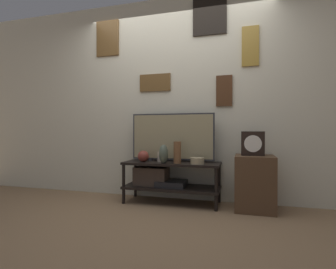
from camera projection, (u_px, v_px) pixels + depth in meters
name	position (u px, v px, depth m)	size (l,w,h in m)	color
ground_plane	(166.00, 209.00, 3.04)	(12.00, 12.00, 0.00)	#846647
wall_back	(177.00, 97.00, 3.53)	(6.40, 0.08, 2.70)	beige
media_console	(164.00, 177.00, 3.31)	(1.20, 0.43, 0.51)	black
television	(172.00, 137.00, 3.38)	(1.08, 0.05, 0.62)	#333338
vase_urn_stoneware	(164.00, 154.00, 3.15)	(0.11, 0.14, 0.23)	#4C5647
vase_round_glass	(143.00, 156.00, 3.31)	(0.14, 0.14, 0.14)	brown
vase_tall_ceramic	(177.00, 152.00, 3.15)	(0.09, 0.09, 0.26)	brown
vase_wide_bowl	(197.00, 161.00, 3.08)	(0.16, 0.16, 0.08)	tan
candle_jar	(161.00, 157.00, 3.30)	(0.09, 0.09, 0.13)	#C1B29E
side_table	(255.00, 183.00, 3.00)	(0.44, 0.45, 0.62)	#513823
mantel_clock	(253.00, 143.00, 3.00)	(0.26, 0.11, 0.28)	black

